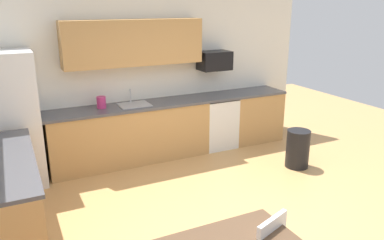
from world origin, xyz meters
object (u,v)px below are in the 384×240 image
object	(u,v)px
oven_range	(216,122)
trash_bin	(298,149)
microwave	(214,61)
refrigerator	(10,121)
kettle	(101,103)

from	to	relation	value
oven_range	trash_bin	xyz separation A→B (m)	(0.69, -1.37, -0.16)
trash_bin	microwave	bearing A→B (deg)	115.29
refrigerator	trash_bin	xyz separation A→B (m)	(3.99, -1.29, -0.65)
refrigerator	kettle	size ratio (longest dim) A/B	9.45
oven_range	refrigerator	bearing A→B (deg)	-178.61
refrigerator	kettle	bearing A→B (deg)	5.74
microwave	kettle	size ratio (longest dim) A/B	2.70
trash_bin	kettle	size ratio (longest dim) A/B	3.00
microwave	trash_bin	world-z (taller)	microwave
microwave	kettle	bearing A→B (deg)	-178.57
trash_bin	kettle	bearing A→B (deg)	152.28
trash_bin	kettle	distance (m)	3.13
refrigerator	oven_range	size ratio (longest dim) A/B	2.08
refrigerator	microwave	world-z (taller)	refrigerator
kettle	oven_range	bearing A→B (deg)	-1.43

